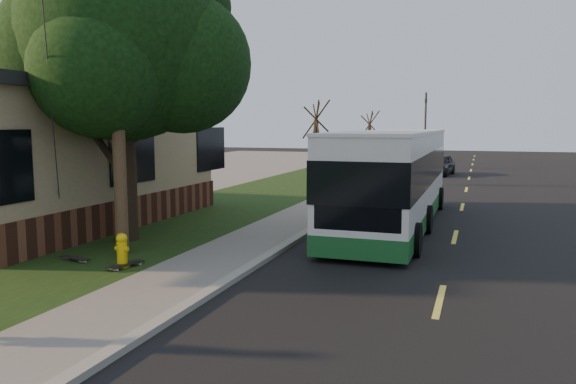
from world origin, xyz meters
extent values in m
plane|color=black|center=(0.00, 0.00, 0.00)|extent=(120.00, 120.00, 0.00)
cube|color=black|center=(4.00, 10.00, 0.01)|extent=(8.00, 80.00, 0.01)
cube|color=gray|center=(0.00, 10.00, 0.06)|extent=(0.25, 80.00, 0.12)
cube|color=slate|center=(-1.00, 10.00, 0.04)|extent=(2.00, 80.00, 0.08)
cube|color=black|center=(-4.50, 10.00, 0.04)|extent=(5.00, 80.00, 0.07)
cube|color=slate|center=(-14.50, 10.00, 0.02)|extent=(15.00, 80.00, 0.04)
cylinder|color=yellow|center=(-2.60, 0.00, 0.35)|extent=(0.22, 0.22, 0.55)
sphere|color=yellow|center=(-2.60, 0.00, 0.69)|extent=(0.24, 0.24, 0.24)
cylinder|color=yellow|center=(-2.60, 0.00, 0.47)|extent=(0.30, 0.10, 0.10)
cylinder|color=yellow|center=(-2.60, 0.00, 0.47)|extent=(0.10, 0.18, 0.10)
cylinder|color=yellow|center=(-2.60, 0.00, 0.09)|extent=(0.32, 0.32, 0.04)
cylinder|color=#473321|center=(-3.30, 1.00, 4.57)|extent=(0.30, 0.30, 9.00)
cylinder|color=#2D2D30|center=(-4.20, -0.10, 3.80)|extent=(2.52, 3.21, 7.60)
cylinder|color=black|center=(-4.20, 2.50, 2.07)|extent=(0.56, 0.56, 4.00)
sphere|color=black|center=(-4.20, 2.50, 5.27)|extent=(5.20, 5.20, 5.20)
sphere|color=black|center=(-2.80, 3.10, 4.67)|extent=(3.60, 3.60, 3.60)
sphere|color=black|center=(-5.40, 2.10, 4.97)|extent=(3.80, 3.80, 3.80)
sphere|color=black|center=(-3.90, 1.20, 4.37)|extent=(3.20, 3.20, 3.20)
sphere|color=black|center=(-4.80, 3.90, 5.67)|extent=(3.40, 3.40, 3.40)
sphere|color=black|center=(-3.30, 3.70, 6.27)|extent=(3.00, 3.00, 3.00)
cylinder|color=black|center=(-3.50, 18.00, 1.72)|extent=(0.24, 0.24, 3.30)
cylinder|color=black|center=(-3.50, 18.00, 3.37)|extent=(1.38, 0.57, 2.01)
cylinder|color=black|center=(-3.50, 18.00, 3.37)|extent=(0.74, 1.21, 1.58)
cylinder|color=black|center=(-3.50, 18.00, 3.37)|extent=(0.65, 1.05, 1.95)
cylinder|color=black|center=(-3.50, 18.00, 3.37)|extent=(1.28, 0.53, 1.33)
cylinder|color=black|center=(-3.50, 18.00, 3.37)|extent=(0.75, 1.21, 1.70)
cylinder|color=black|center=(-3.00, 30.00, 1.58)|extent=(0.24, 0.24, 3.03)
cylinder|color=black|center=(-3.00, 30.00, 3.10)|extent=(1.38, 0.57, 2.01)
cylinder|color=black|center=(-3.00, 30.00, 3.10)|extent=(0.74, 1.21, 1.58)
cylinder|color=black|center=(-3.00, 30.00, 3.10)|extent=(0.65, 1.05, 1.95)
cylinder|color=black|center=(-3.00, 30.00, 3.10)|extent=(1.28, 0.53, 1.33)
cylinder|color=black|center=(-3.00, 30.00, 3.10)|extent=(0.75, 1.21, 1.70)
cylinder|color=#2D2D30|center=(0.50, 34.00, 2.75)|extent=(0.16, 0.16, 5.50)
imported|color=black|center=(0.50, 34.00, 4.50)|extent=(0.18, 0.22, 1.10)
cube|color=silver|center=(2.10, 7.21, 1.65)|extent=(2.23, 10.70, 2.41)
cube|color=#195725|center=(2.10, 7.21, 0.40)|extent=(2.25, 10.72, 0.49)
cube|color=black|center=(2.10, 7.21, 1.83)|extent=(2.27, 10.74, 0.98)
cube|color=black|center=(2.10, 1.89, 1.52)|extent=(1.93, 0.06, 1.43)
cube|color=yellow|center=(2.10, 1.90, 2.72)|extent=(1.43, 0.06, 0.31)
cube|color=#FFF2CC|center=(1.43, 1.88, 0.49)|extent=(0.22, 0.04, 0.13)
cube|color=#FFF2CC|center=(2.77, 1.88, 0.49)|extent=(0.22, 0.04, 0.13)
cube|color=silver|center=(2.10, 7.21, 2.87)|extent=(2.28, 10.75, 0.08)
cylinder|color=black|center=(0.98, 3.28, 0.41)|extent=(0.25, 0.82, 0.82)
cylinder|color=black|center=(3.21, 3.28, 0.41)|extent=(0.25, 0.82, 0.82)
cylinder|color=black|center=(0.98, 6.32, 0.41)|extent=(0.25, 0.82, 0.82)
cylinder|color=black|center=(3.21, 6.32, 0.41)|extent=(0.25, 0.82, 0.82)
cylinder|color=black|center=(0.98, 11.13, 0.41)|extent=(0.25, 0.82, 0.82)
cylinder|color=black|center=(3.21, 11.13, 0.41)|extent=(0.25, 0.82, 0.82)
cube|color=black|center=(-2.50, -0.03, 0.14)|extent=(0.44, 0.91, 0.02)
cylinder|color=silver|center=(-2.58, -0.33, 0.10)|extent=(0.21, 0.10, 0.06)
cylinder|color=silver|center=(-2.42, 0.27, 0.10)|extent=(0.21, 0.10, 0.06)
cube|color=black|center=(-3.95, 0.12, 0.14)|extent=(0.85, 0.42, 0.02)
cylinder|color=silver|center=(-3.67, 0.04, 0.10)|extent=(0.10, 0.19, 0.05)
cylinder|color=silver|center=(-4.23, 0.20, 0.10)|extent=(0.10, 0.19, 0.05)
cube|color=#13311C|center=(-7.06, 9.30, 0.63)|extent=(1.65, 1.46, 1.18)
cube|color=#13311C|center=(-7.06, 9.30, 1.25)|extent=(1.71, 1.53, 0.08)
imported|color=black|center=(2.16, 25.66, 0.66)|extent=(2.01, 4.05, 1.32)
camera|label=1|loc=(4.59, -9.96, 3.11)|focal=35.00mm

